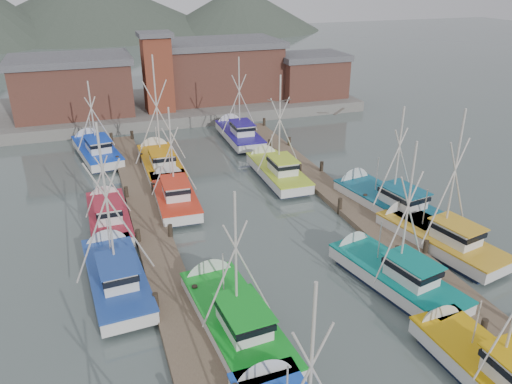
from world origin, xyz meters
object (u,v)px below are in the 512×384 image
object	(u,v)px
lookout_tower	(157,72)
boat_4	(231,315)
boat_1	(486,367)
boat_8	(173,193)
boat_12	(160,162)

from	to	relation	value
lookout_tower	boat_4	distance (m)	37.61
boat_1	boat_8	size ratio (longest dim) A/B	0.96
boat_1	lookout_tower	bearing A→B (deg)	95.63
boat_4	boat_12	bearing A→B (deg)	85.29
boat_8	boat_12	distance (m)	6.88
boat_8	boat_1	bearing A→B (deg)	-65.28
boat_1	boat_12	bearing A→B (deg)	104.67
lookout_tower	boat_12	xyz separation A→B (m)	(-2.58, -15.22, -4.86)
lookout_tower	boat_8	world-z (taller)	lookout_tower
lookout_tower	boat_8	size ratio (longest dim) A/B	0.96
boat_4	boat_12	xyz separation A→B (m)	(0.14, 21.98, 0.01)
lookout_tower	boat_1	distance (m)	44.70
lookout_tower	boat_4	bearing A→B (deg)	-94.17
boat_4	lookout_tower	bearing A→B (deg)	81.47
boat_1	boat_8	world-z (taller)	boat_8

